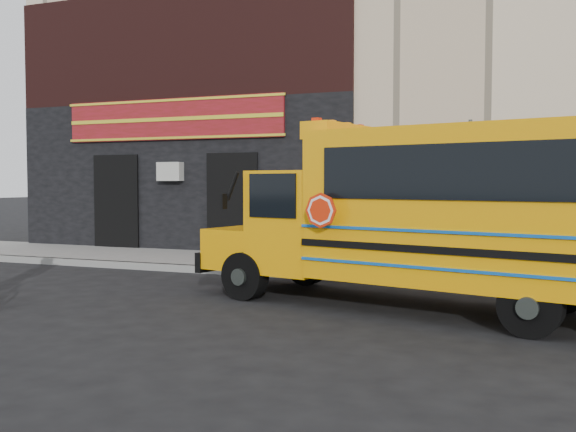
{
  "coord_description": "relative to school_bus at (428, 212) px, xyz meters",
  "views": [
    {
      "loc": [
        4.15,
        -9.59,
        1.96
      ],
      "look_at": [
        -0.29,
        1.85,
        1.31
      ],
      "focal_mm": 40.0,
      "sensor_mm": 36.0,
      "label": 1
    }
  ],
  "objects": [
    {
      "name": "ground",
      "position": [
        -2.61,
        -0.32,
        -1.51
      ],
      "size": [
        120.0,
        120.0,
        0.0
      ],
      "primitive_type": "plane",
      "color": "black",
      "rests_on": "ground"
    },
    {
      "name": "curb",
      "position": [
        -2.61,
        2.28,
        -1.43
      ],
      "size": [
        40.0,
        0.2,
        0.15
      ],
      "primitive_type": "cube",
      "color": "gray",
      "rests_on": "ground"
    },
    {
      "name": "sidewalk",
      "position": [
        -2.61,
        3.78,
        -1.43
      ],
      "size": [
        40.0,
        3.0,
        0.15
      ],
      "primitive_type": "cube",
      "color": "#62605B",
      "rests_on": "ground"
    },
    {
      "name": "building",
      "position": [
        -2.65,
        10.14,
        4.62
      ],
      "size": [
        20.0,
        10.7,
        12.0
      ],
      "color": "beige",
      "rests_on": "sidewalk"
    },
    {
      "name": "school_bus",
      "position": [
        0.0,
        0.0,
        0.0
      ],
      "size": [
        7.2,
        3.66,
        2.92
      ],
      "color": "black",
      "rests_on": "ground"
    },
    {
      "name": "sign_pole",
      "position": [
        0.4,
        2.21,
        0.2
      ],
      "size": [
        0.07,
        0.27,
        3.1
      ],
      "color": "#39403B",
      "rests_on": "ground"
    }
  ]
}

